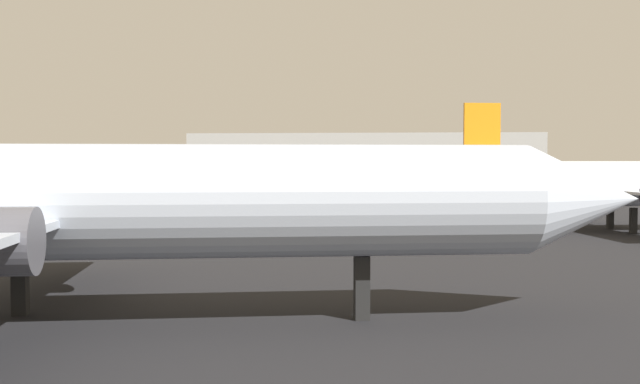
{
  "coord_description": "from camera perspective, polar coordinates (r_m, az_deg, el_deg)",
  "views": [
    {
      "loc": [
        1.31,
        -12.52,
        5.47
      ],
      "look_at": [
        -2.58,
        31.19,
        3.64
      ],
      "focal_mm": 40.85,
      "sensor_mm": 36.0,
      "label": 1
    }
  ],
  "objects": [
    {
      "name": "terminal_building",
      "position": [
        148.43,
        3.53,
        2.37
      ],
      "size": [
        67.29,
        24.64,
        10.9
      ],
      "primitive_type": "cube",
      "color": "#B7B7B2",
      "rests_on": "ground_plane"
    },
    {
      "name": "airplane_at_gate",
      "position": [
        25.61,
        -21.02,
        -0.76
      ],
      "size": [
        40.86,
        26.22,
        12.38
      ],
      "rotation": [
        0.0,
        0.0,
        0.2
      ],
      "color": "#B2BCCC",
      "rests_on": "ground_plane"
    },
    {
      "name": "airplane_distant",
      "position": [
        96.26,
        -12.83,
        0.67
      ],
      "size": [
        22.56,
        17.88,
        7.4
      ],
      "rotation": [
        0.0,
        0.0,
        -0.32
      ],
      "color": "white",
      "rests_on": "ground_plane"
    },
    {
      "name": "airplane_on_taxiway",
      "position": [
        62.73,
        23.51,
        0.58
      ],
      "size": [
        35.26,
        22.51,
        10.0
      ],
      "rotation": [
        0.0,
        0.0,
        0.19
      ],
      "color": "silver",
      "rests_on": "ground_plane"
    }
  ]
}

